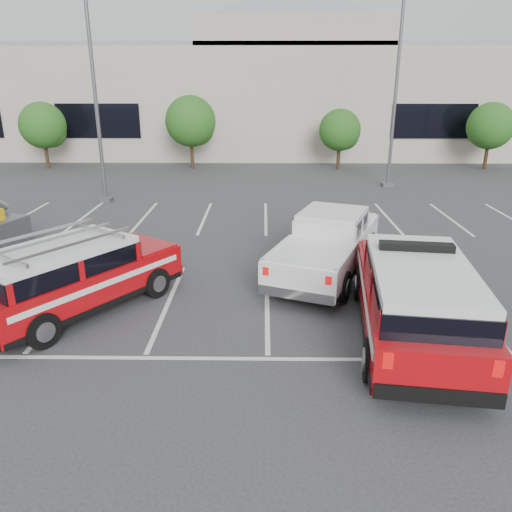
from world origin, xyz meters
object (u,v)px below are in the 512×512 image
at_px(tree_right, 491,128).
at_px(white_pickup, 327,250).
at_px(convention_building, 267,93).
at_px(tree_mid_left, 192,123).
at_px(fire_chief_suv, 414,304).
at_px(ladder_suv, 75,281).
at_px(light_pole_left, 95,93).
at_px(light_pole_mid, 396,91).
at_px(tree_mid_right, 341,131).
at_px(tree_left, 45,127).

relative_size(tree_right, white_pickup, 0.68).
bearing_deg(convention_building, tree_mid_left, -117.40).
height_order(fire_chief_suv, ladder_suv, fire_chief_suv).
height_order(light_pole_left, light_pole_mid, same).
distance_m(tree_mid_left, tree_mid_right, 10.01).
xyz_separation_m(light_pole_mid, ladder_suv, (-11.98, -16.51, -4.33)).
distance_m(fire_chief_suv, ladder_suv, 8.45).
bearing_deg(fire_chief_suv, tree_mid_left, 116.55).
bearing_deg(light_pole_left, tree_mid_left, 72.90).
bearing_deg(fire_chief_suv, white_pickup, 116.30).
xyz_separation_m(tree_mid_right, light_pole_left, (-13.09, -10.05, 2.68)).
height_order(light_pole_mid, ladder_suv, light_pole_mid).
distance_m(convention_building, white_pickup, 29.75).
bearing_deg(tree_right, tree_left, 180.00).
relative_size(tree_mid_right, light_pole_mid, 0.39).
height_order(convention_building, light_pole_mid, convention_building).
xyz_separation_m(white_pickup, ladder_suv, (-6.87, -2.93, 0.11)).
bearing_deg(light_pole_left, tree_mid_right, 37.50).
height_order(light_pole_mid, fire_chief_suv, light_pole_mid).
relative_size(tree_mid_right, white_pickup, 0.62).
height_order(convention_building, tree_right, convention_building).
height_order(tree_left, tree_mid_right, tree_left).
distance_m(tree_mid_left, white_pickup, 20.89).
relative_size(tree_left, tree_mid_left, 0.91).
xyz_separation_m(tree_left, tree_mid_right, (20.00, -0.00, -0.27)).
height_order(tree_right, white_pickup, tree_right).
relative_size(convention_building, tree_mid_left, 12.38).
distance_m(tree_mid_left, tree_right, 20.00).
xyz_separation_m(tree_left, tree_mid_left, (10.00, 0.00, 0.27)).
relative_size(tree_left, light_pole_mid, 0.43).
xyz_separation_m(tree_right, light_pole_mid, (-8.09, -6.05, 2.41)).
distance_m(fire_chief_suv, white_pickup, 4.57).
height_order(tree_mid_left, fire_chief_suv, tree_mid_left).
xyz_separation_m(tree_left, fire_chief_suv, (18.27, -23.94, -1.87)).
distance_m(tree_mid_left, ladder_suv, 22.66).
bearing_deg(tree_mid_right, ladder_suv, -114.06).
xyz_separation_m(tree_mid_left, tree_right, (20.00, -0.00, -0.27)).
bearing_deg(tree_mid_right, white_pickup, -99.27).
xyz_separation_m(light_pole_left, white_pickup, (9.89, -9.58, -4.44)).
xyz_separation_m(convention_building, ladder_suv, (-5.16, -32.37, -3.86)).
relative_size(fire_chief_suv, ladder_suv, 1.15).
xyz_separation_m(light_pole_mid, fire_chief_suv, (-3.64, -17.89, -4.29)).
bearing_deg(tree_left, white_pickup, -49.43).
height_order(tree_right, light_pole_left, light_pole_left).
bearing_deg(ladder_suv, tree_mid_right, 100.90).
bearing_deg(convention_building, fire_chief_suv, -84.62).
bearing_deg(white_pickup, light_pole_mid, 90.94).
distance_m(tree_right, white_pickup, 23.73).
height_order(tree_mid_left, white_pickup, tree_mid_left).
distance_m(light_pole_mid, fire_chief_suv, 18.76).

